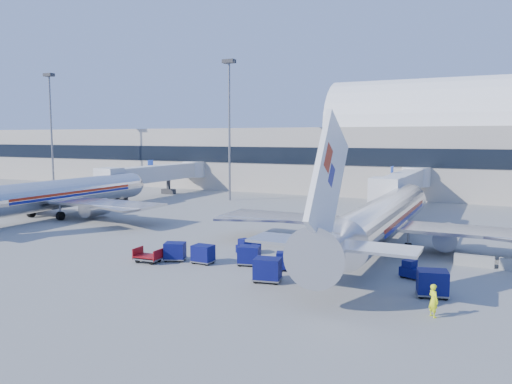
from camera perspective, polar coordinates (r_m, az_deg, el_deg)
The scene contains 19 objects.
ground at distance 46.50m, azimuth 0.61°, elevation -6.55°, with size 260.00×260.00×0.00m, color gray.
terminal at distance 102.42m, azimuth 7.23°, elevation 4.70°, with size 170.00×28.15×21.00m.
airliner_main at distance 47.01m, azimuth 14.12°, elevation -2.97°, with size 32.00×37.26×12.07m.
airliner_mid at distance 69.05m, azimuth -22.37°, elevation -0.33°, with size 32.00×37.26×12.07m.
jetbridge_near at distance 73.00m, azimuth 16.60°, elevation 1.01°, with size 4.40×27.50×6.25m.
jetbridge_mid at distance 89.94m, azimuth -10.83°, elevation 2.12°, with size 4.40×27.50×6.25m.
mast_far_west at distance 106.61m, azimuth -22.42°, elevation 8.25°, with size 2.00×1.20×22.60m.
mast_west at distance 81.29m, azimuth -3.08°, elevation 9.45°, with size 2.00×1.20×22.60m.
barrier_near at distance 44.09m, azimuth 23.64°, elevation -7.21°, with size 3.00×0.55×0.90m, color #9E9E96.
tug_lead at distance 39.27m, azimuth 3.57°, elevation -7.99°, with size 2.45×1.77×1.44m.
tug_right at distance 38.71m, azimuth 17.60°, elevation -8.57°, with size 2.30×1.73×1.34m.
tug_left at distance 44.64m, azimuth -0.96°, elevation -6.26°, with size 1.80×2.36×1.38m.
cart_train_a at distance 40.64m, azimuth -0.78°, elevation -7.21°, with size 2.08×1.78×1.58m.
cart_train_b at distance 41.46m, azimuth -6.07°, elevation -7.02°, with size 1.75×1.35×1.53m.
cart_train_c at distance 42.62m, azimuth -9.24°, elevation -6.68°, with size 2.12×1.88×1.55m.
cart_solo_near at distance 36.11m, azimuth 1.33°, elevation -8.83°, with size 2.22×1.86×1.73m.
cart_solo_far at distance 34.83m, azimuth 19.52°, elevation -9.74°, with size 2.31×1.97×1.76m.
cart_open_red at distance 42.59m, azimuth -12.17°, elevation -7.33°, with size 2.23×1.63×0.58m.
ramp_worker at distance 31.14m, azimuth 19.61°, elevation -11.60°, with size 0.71×0.47×1.95m, color #C3DA16.
Camera 1 is at (19.46, -40.93, 10.37)m, focal length 35.00 mm.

